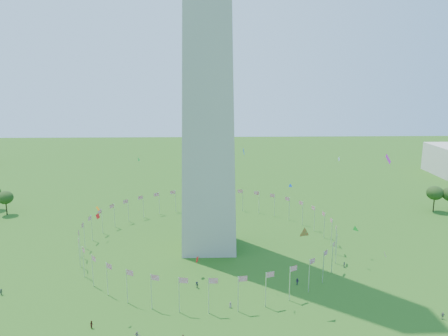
{
  "coord_description": "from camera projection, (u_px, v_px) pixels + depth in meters",
  "views": [
    {
      "loc": [
        0.65,
        -83.21,
        55.46
      ],
      "look_at": [
        4.36,
        35.0,
        29.62
      ],
      "focal_mm": 35.0,
      "sensor_mm": 36.0,
      "label": 1
    }
  ],
  "objects": [
    {
      "name": "kites_aloft",
      "position": [
        276.0,
        218.0,
        112.33
      ],
      "size": [
        97.43,
        64.06,
        35.9
      ],
      "color": "green",
      "rests_on": "ground"
    },
    {
      "name": "flag_ring",
      "position": [
        209.0,
        234.0,
        140.93
      ],
      "size": [
        80.24,
        80.24,
        9.0
      ],
      "color": "silver",
      "rests_on": "ground"
    }
  ]
}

